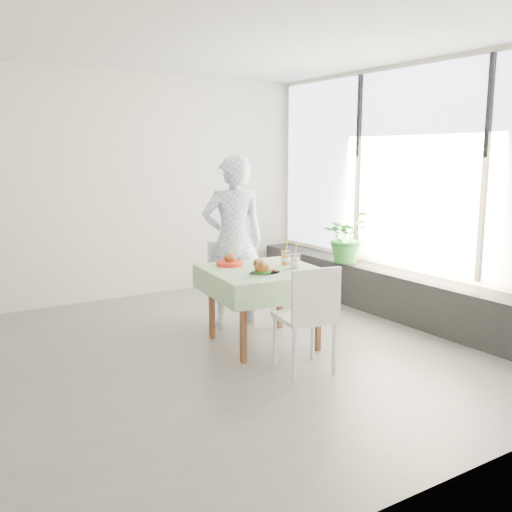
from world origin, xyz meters
TOP-DOWN VIEW (x-y plane):
  - floor at (0.00, 0.00)m, footprint 6.00×6.00m
  - ceiling at (0.00, 0.00)m, footprint 6.00×6.00m
  - wall_back at (0.00, 2.50)m, footprint 6.00×0.02m
  - wall_front at (0.00, -2.50)m, footprint 6.00×0.02m
  - wall_right at (3.00, 0.00)m, footprint 0.02×5.00m
  - window_pane at (2.97, 0.00)m, footprint 0.01×4.80m
  - window_ledge at (2.80, 0.00)m, footprint 0.40×4.80m
  - cafe_table at (0.99, 0.01)m, footprint 1.15×1.15m
  - chair_far at (1.08, 0.78)m, footprint 0.49×0.49m
  - chair_near at (0.92, -0.75)m, footprint 0.50×0.50m
  - diner at (1.09, 0.74)m, footprint 0.76×0.61m
  - main_dish at (0.86, -0.20)m, footprint 0.30×0.30m
  - juice_cup_orange at (1.28, 0.06)m, footprint 0.10×0.10m
  - juice_cup_lemonade at (1.26, -0.13)m, footprint 0.10×0.10m
  - second_dish at (0.80, 0.32)m, footprint 0.26×0.26m
  - potted_plant at (2.71, 0.81)m, footprint 0.69×0.64m

SIDE VIEW (x-z plane):
  - floor at x=0.00m, z-range 0.00..0.00m
  - window_ledge at x=2.80m, z-range 0.00..0.50m
  - chair_far at x=1.08m, z-range -0.17..0.71m
  - chair_near at x=0.92m, z-range -0.18..0.74m
  - cafe_table at x=0.99m, z-range 0.09..0.83m
  - second_dish at x=0.80m, z-range 0.72..0.84m
  - main_dish at x=0.86m, z-range 0.72..0.87m
  - juice_cup_orange at x=1.28m, z-range 0.67..0.94m
  - juice_cup_lemonade at x=1.26m, z-range 0.67..0.95m
  - potted_plant at x=2.71m, z-range 0.50..1.13m
  - diner at x=1.09m, z-range 0.00..1.81m
  - wall_back at x=0.00m, z-range 0.00..2.80m
  - wall_front at x=0.00m, z-range 0.00..2.80m
  - wall_right at x=3.00m, z-range 0.00..2.80m
  - window_pane at x=2.97m, z-range 0.56..2.74m
  - ceiling at x=0.00m, z-range 2.80..2.80m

